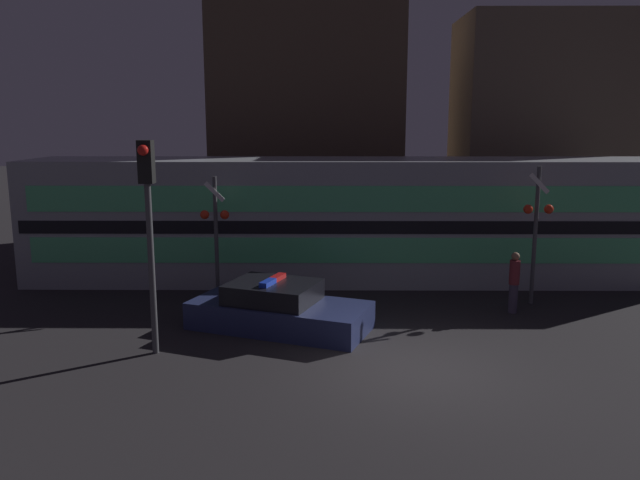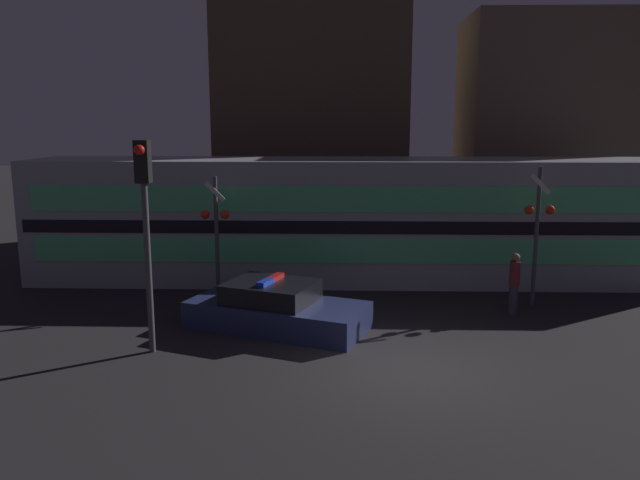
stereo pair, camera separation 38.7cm
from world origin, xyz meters
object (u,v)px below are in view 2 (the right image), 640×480
(crossing_signal_near, at_px, (538,225))
(pedestrian, at_px, (514,283))
(traffic_light_corner, at_px, (145,208))
(police_car, at_px, (276,309))
(train, at_px, (353,220))

(crossing_signal_near, bearing_deg, pedestrian, -133.44)
(pedestrian, relative_size, traffic_light_corner, 0.35)
(pedestrian, bearing_deg, crossing_signal_near, 46.56)
(police_car, relative_size, pedestrian, 2.87)
(train, distance_m, police_car, 5.63)
(train, distance_m, crossing_signal_near, 5.78)
(train, height_order, pedestrian, train)
(train, xyz_separation_m, pedestrian, (4.20, -3.73, -1.09))
(police_car, height_order, pedestrian, pedestrian)
(crossing_signal_near, relative_size, traffic_light_corner, 0.83)
(train, xyz_separation_m, traffic_light_corner, (-4.58, -6.78, 1.29))
(pedestrian, distance_m, crossing_signal_near, 1.81)
(traffic_light_corner, bearing_deg, pedestrian, 19.15)
(train, bearing_deg, crossing_signal_near, -30.36)
(police_car, distance_m, crossing_signal_near, 7.50)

